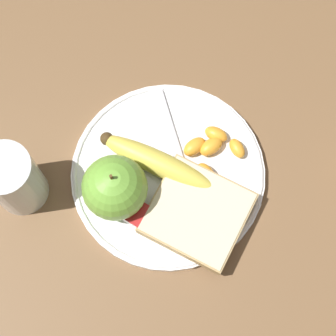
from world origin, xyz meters
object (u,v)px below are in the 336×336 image
at_px(fork, 181,164).
at_px(bread_slice, 197,213).
at_px(apple, 115,188).
at_px(banana, 157,162).
at_px(plate, 168,174).
at_px(jam_packet, 141,217).
at_px(juice_glass, 14,180).

bearing_deg(fork, bread_slice, 0.76).
relative_size(apple, bread_slice, 0.72).
height_order(banana, bread_slice, banana).
xyz_separation_m(apple, fork, (-0.05, -0.08, -0.04)).
xyz_separation_m(plate, bread_slice, (-0.06, 0.03, 0.02)).
bearing_deg(jam_packet, bread_slice, -144.77).
bearing_deg(bread_slice, banana, -20.63).
height_order(apple, bread_slice, apple).
height_order(juice_glass, bread_slice, juice_glass).
relative_size(plate, jam_packet, 6.68).
distance_m(juice_glass, jam_packet, 0.16).
distance_m(banana, jam_packet, 0.07).
distance_m(bread_slice, fork, 0.07).
xyz_separation_m(plate, juice_glass, (0.15, 0.12, 0.04)).
height_order(fork, jam_packet, jam_packet).
xyz_separation_m(plate, apple, (0.04, 0.06, 0.04)).
distance_m(plate, apple, 0.09).
bearing_deg(banana, apple, 71.50).
bearing_deg(plate, fork, -113.90).
height_order(plate, bread_slice, bread_slice).
bearing_deg(jam_packet, banana, -72.98).
relative_size(juice_glass, apple, 1.13).
distance_m(juice_glass, banana, 0.18).
bearing_deg(banana, bread_slice, 159.37).
relative_size(apple, jam_packet, 2.37).
xyz_separation_m(plate, banana, (0.02, -0.00, 0.02)).
height_order(juice_glass, banana, juice_glass).
distance_m(fork, jam_packet, 0.09).
xyz_separation_m(apple, bread_slice, (-0.10, -0.03, -0.03)).
bearing_deg(plate, apple, 57.92).
distance_m(juice_glass, bread_slice, 0.23).
height_order(plate, apple, apple).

